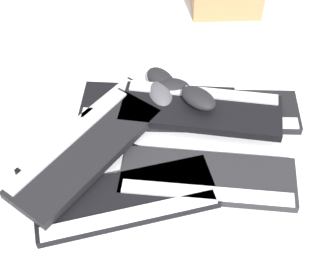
% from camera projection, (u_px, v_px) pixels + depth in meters
% --- Properties ---
extents(ground_plane, '(3.20, 3.20, 0.00)m').
position_uv_depth(ground_plane, '(177.00, 163.00, 1.22)').
color(ground_plane, white).
extents(keyboard_0, '(0.37, 0.45, 0.03)m').
position_uv_depth(keyboard_0, '(126.00, 200.00, 1.14)').
color(keyboard_0, black).
rests_on(keyboard_0, ground).
extents(keyboard_1, '(0.26, 0.46, 0.03)m').
position_uv_depth(keyboard_1, '(208.00, 178.00, 1.18)').
color(keyboard_1, '#232326').
rests_on(keyboard_1, ground).
extents(keyboard_2, '(0.28, 0.46, 0.03)m').
position_uv_depth(keyboard_2, '(221.00, 111.00, 1.33)').
color(keyboard_2, black).
rests_on(keyboard_2, ground).
extents(keyboard_3, '(0.27, 0.46, 0.03)m').
position_uv_depth(keyboard_3, '(158.00, 106.00, 1.34)').
color(keyboard_3, black).
rests_on(keyboard_3, ground).
extents(keyboard_4, '(0.46, 0.28, 0.03)m').
position_uv_depth(keyboard_4, '(95.00, 134.00, 1.27)').
color(keyboard_4, black).
rests_on(keyboard_4, ground).
extents(keyboard_5, '(0.46, 0.26, 0.03)m').
position_uv_depth(keyboard_5, '(85.00, 151.00, 1.20)').
color(keyboard_5, black).
rests_on(keyboard_5, keyboard_4).
extents(keyboard_6, '(0.24, 0.46, 0.03)m').
position_uv_depth(keyboard_6, '(201.00, 110.00, 1.29)').
color(keyboard_6, black).
rests_on(keyboard_6, keyboard_2).
extents(mouse_0, '(0.10, 0.12, 0.04)m').
position_uv_depth(mouse_0, '(171.00, 87.00, 1.34)').
color(mouse_0, black).
rests_on(mouse_0, keyboard_3).
extents(mouse_1, '(0.10, 0.13, 0.04)m').
position_uv_depth(mouse_1, '(198.00, 98.00, 1.27)').
color(mouse_1, black).
rests_on(mouse_1, keyboard_6).
extents(mouse_2, '(0.12, 0.13, 0.04)m').
position_uv_depth(mouse_2, '(161.00, 79.00, 1.36)').
color(mouse_2, black).
rests_on(mouse_2, keyboard_3).
extents(mouse_3, '(0.13, 0.12, 0.04)m').
position_uv_depth(mouse_3, '(160.00, 94.00, 1.32)').
color(mouse_3, '#4C4C51').
rests_on(mouse_3, keyboard_3).
extents(cable_0, '(0.30, 0.29, 0.01)m').
position_uv_depth(cable_0, '(125.00, 167.00, 1.21)').
color(cable_0, black).
rests_on(cable_0, ground).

